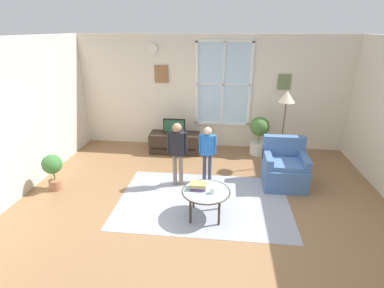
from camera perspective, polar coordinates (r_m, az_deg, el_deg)
The scene contains 15 objects.
ground_plane at distance 4.87m, azimuth 1.66°, elevation -12.81°, with size 6.85×6.31×0.02m, color olive.
back_wall at distance 7.07m, azimuth 3.84°, elevation 9.98°, with size 6.25×0.17×2.62m.
area_rug at distance 5.08m, azimuth 2.23°, elevation -10.98°, with size 2.86×1.91×0.01m, color #999EAD.
tv_stand at distance 6.90m, azimuth -3.37°, elevation 0.26°, with size 1.13×0.48×0.47m.
television at distance 6.76m, azimuth -3.45°, elevation 3.53°, with size 0.50×0.08×0.34m.
armchair at distance 5.70m, azimuth 17.43°, elevation -4.54°, with size 0.76×0.74×0.87m.
coffee_table at distance 4.52m, azimuth 2.71°, elevation -9.38°, with size 0.74×0.74×0.45m.
book_stack at distance 4.53m, azimuth 1.17°, elevation -8.11°, with size 0.26×0.17×0.10m.
cup at distance 4.43m, azimuth 4.08°, elevation -8.96°, with size 0.07×0.07×0.09m, color white.
remote_near_books at distance 4.51m, azimuth 4.11°, elevation -8.93°, with size 0.04×0.14×0.02m, color black.
person_blue_shirt at distance 5.42m, azimuth 3.02°, elevation -0.79°, with size 0.32×0.15×1.08m.
person_black_shirt at distance 5.25m, azimuth -2.84°, elevation -0.64°, with size 0.36×0.16×1.20m.
potted_plant_by_window at distance 6.86m, azimuth 12.87°, elevation 2.02°, with size 0.44×0.44×0.89m.
potted_plant_corner at distance 5.79m, azimuth -25.38°, elevation -4.20°, with size 0.35×0.35×0.67m.
floor_lamp at distance 6.09m, azimuth 17.74°, elevation 7.31°, with size 0.32×0.32×1.61m.
Camera 1 is at (0.30, -4.00, 2.74)m, focal length 27.53 mm.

